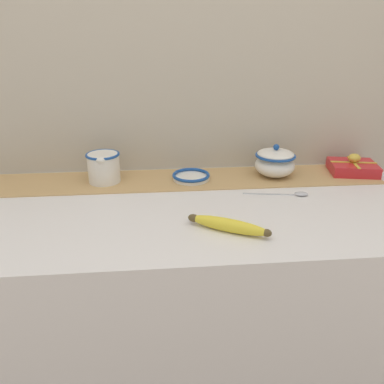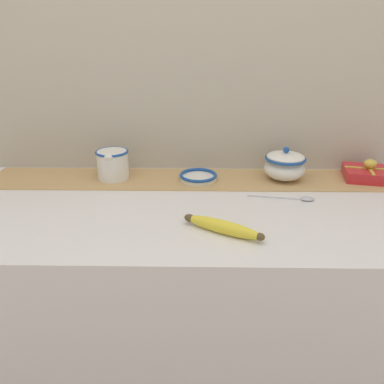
% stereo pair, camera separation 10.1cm
% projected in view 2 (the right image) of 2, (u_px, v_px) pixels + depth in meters
% --- Properties ---
extents(countertop, '(1.43, 0.61, 0.91)m').
position_uv_depth(countertop, '(187.00, 329.00, 1.23)').
color(countertop, silver).
rests_on(countertop, ground_plane).
extents(back_wall, '(2.23, 0.04, 2.40)m').
position_uv_depth(back_wall, '(189.00, 83.00, 1.24)').
color(back_wall, '#B7AD99').
rests_on(back_wall, ground_plane).
extents(table_runner, '(1.31, 0.20, 0.00)m').
position_uv_depth(table_runner, '(188.00, 179.00, 1.23)').
color(table_runner, tan).
rests_on(table_runner, countertop).
extents(cream_pitcher, '(0.11, 0.12, 0.10)m').
position_uv_depth(cream_pitcher, '(113.00, 163.00, 1.22)').
color(cream_pitcher, white).
rests_on(cream_pitcher, countertop).
extents(sugar_bowl, '(0.13, 0.13, 0.11)m').
position_uv_depth(sugar_bowl, '(285.00, 165.00, 1.21)').
color(sugar_bowl, white).
rests_on(sugar_bowl, countertop).
extents(small_dish, '(0.12, 0.12, 0.02)m').
position_uv_depth(small_dish, '(198.00, 177.00, 1.22)').
color(small_dish, white).
rests_on(small_dish, countertop).
extents(banana, '(0.20, 0.13, 0.03)m').
position_uv_depth(banana, '(223.00, 227.00, 0.90)').
color(banana, yellow).
rests_on(banana, countertop).
extents(spoon, '(0.19, 0.05, 0.01)m').
position_uv_depth(spoon, '(302.00, 199.00, 1.08)').
color(spoon, '#B7B7BC').
rests_on(spoon, countertop).
extents(gift_box, '(0.17, 0.15, 0.07)m').
position_uv_depth(gift_box, '(368.00, 173.00, 1.22)').
color(gift_box, red).
rests_on(gift_box, countertop).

